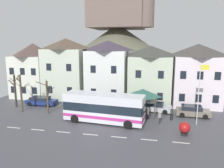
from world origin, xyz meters
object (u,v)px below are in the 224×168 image
hilltop_castle (118,51)px  pedestrian_01 (148,113)px  townhouse_04 (197,75)px  bus_shelter (143,93)px  flagpole (200,90)px  transit_bus (104,108)px  townhouse_01 (67,69)px  public_bench (131,105)px  bare_tree_02 (15,90)px  parked_car_01 (155,107)px  parked_car_00 (41,101)px  parked_car_03 (79,103)px  harbour_buoy (185,128)px  pedestrian_02 (160,116)px  bare_tree_00 (21,92)px  townhouse_03 (150,75)px  pedestrian_00 (172,113)px  townhouse_00 (34,70)px  townhouse_02 (108,71)px  parked_car_02 (193,111)px  bare_tree_01 (47,96)px

hilltop_castle → pedestrian_01: hilltop_castle is taller
townhouse_04 → pedestrian_01: size_ratio=6.23×
bus_shelter → flagpole: bearing=-22.3°
transit_bus → hilltop_castle: bearing=102.5°
townhouse_01 → public_bench: size_ratio=6.31×
hilltop_castle → bare_tree_02: (-10.66, -25.21, -4.83)m
parked_car_01 → public_bench: size_ratio=2.81×
parked_car_00 → public_bench: (13.74, 0.91, -0.15)m
bus_shelter → public_bench: size_ratio=2.25×
parked_car_03 → harbour_buoy: harbour_buoy is taller
parked_car_00 → townhouse_04: bearing=11.7°
parked_car_01 → public_bench: parked_car_01 is taller
parked_car_01 → parked_car_03: (-11.02, -0.19, 0.01)m
pedestrian_02 → bare_tree_02: 21.11m
bare_tree_00 → townhouse_03: bearing=26.0°
townhouse_03 → bare_tree_00: 18.90m
pedestrian_00 → flagpole: size_ratio=0.23×
townhouse_00 → flagpole: 27.81m
bare_tree_00 → bare_tree_02: size_ratio=1.06×
bus_shelter → bare_tree_02: size_ratio=0.74×
parked_car_01 → townhouse_02: bearing=156.6°
parked_car_00 → pedestrian_00: (19.14, -2.85, 0.32)m
pedestrian_02 → harbour_buoy: pedestrian_02 is taller
parked_car_02 → pedestrian_01: 6.12m
hilltop_castle → bare_tree_02: hilltop_castle is taller
pedestrian_02 → harbour_buoy: size_ratio=1.14×
parked_car_00 → harbour_buoy: size_ratio=3.31×
pedestrian_01 → public_bench: pedestrian_01 is taller
townhouse_02 → harbour_buoy: townhouse_02 is taller
parked_car_03 → harbour_buoy: 15.89m
parked_car_00 → bare_tree_00: bearing=-102.4°
townhouse_04 → bare_tree_00: size_ratio=1.79×
pedestrian_01 → townhouse_02: bearing=130.2°
townhouse_00 → bus_shelter: bearing=-18.4°
hilltop_castle → townhouse_02: bearing=-84.3°
townhouse_03 → hilltop_castle: hilltop_castle is taller
hilltop_castle → parked_car_02: (14.37, -24.25, -6.66)m
townhouse_03 → harbour_buoy: bearing=-70.8°
townhouse_03 → bus_shelter: 5.94m
bus_shelter → hilltop_castle: bearing=107.9°
pedestrian_00 → parked_car_00: bearing=171.5°
pedestrian_00 → flagpole: flagpole is taller
townhouse_01 → bare_tree_01: bearing=-84.1°
parked_car_01 → flagpole: 7.26m
harbour_buoy → townhouse_02: bearing=131.7°
bare_tree_02 → bare_tree_01: bearing=-17.2°
townhouse_03 → harbour_buoy: 12.93m
townhouse_01 → pedestrian_00: 19.16m
townhouse_03 → flagpole: 10.21m
pedestrian_00 → bus_shelter: bearing=154.3°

